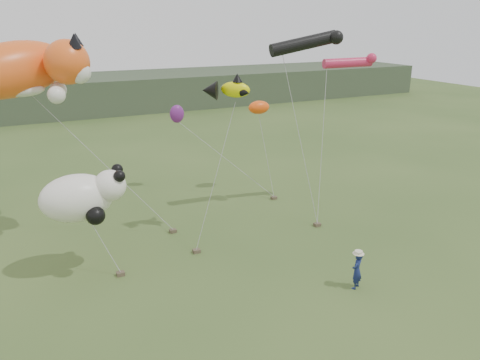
% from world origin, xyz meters
% --- Properties ---
extents(ground, '(120.00, 120.00, 0.00)m').
position_xyz_m(ground, '(0.00, 0.00, 0.00)').
color(ground, '#385123').
rests_on(ground, ground).
extents(headland, '(90.00, 13.00, 4.00)m').
position_xyz_m(headland, '(-3.11, 44.69, 1.92)').
color(headland, '#2D3D28').
rests_on(headland, ground).
extents(festival_attendant, '(0.69, 0.62, 1.59)m').
position_xyz_m(festival_attendant, '(1.93, -1.47, 0.80)').
color(festival_attendant, navy).
rests_on(festival_attendant, ground).
extents(sandbag_anchors, '(10.90, 5.32, 0.17)m').
position_xyz_m(sandbag_anchors, '(-0.92, 5.58, 0.09)').
color(sandbag_anchors, brown).
rests_on(sandbag_anchors, ground).
extents(cat_kite, '(7.12, 4.51, 3.20)m').
position_xyz_m(cat_kite, '(-8.98, 8.97, 8.35)').
color(cat_kite, '#F65B1A').
rests_on(cat_kite, ground).
extents(fish_kite, '(2.45, 1.61, 1.17)m').
position_xyz_m(fish_kite, '(-0.71, 5.46, 7.38)').
color(fish_kite, '#DCDF02').
rests_on(fish_kite, ground).
extents(tube_kites, '(6.20, 1.55, 2.01)m').
position_xyz_m(tube_kites, '(5.30, 6.36, 9.00)').
color(tube_kites, black).
rests_on(tube_kites, ground).
extents(panda_kite, '(3.49, 2.26, 2.17)m').
position_xyz_m(panda_kite, '(-7.65, 4.50, 3.55)').
color(panda_kite, white).
rests_on(panda_kite, ground).
extents(misc_kites, '(5.57, 3.15, 1.41)m').
position_xyz_m(misc_kites, '(1.94, 11.53, 5.21)').
color(misc_kites, '#FA500F').
rests_on(misc_kites, ground).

